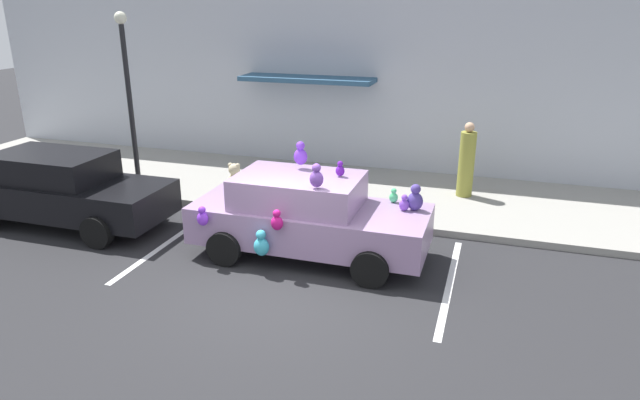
# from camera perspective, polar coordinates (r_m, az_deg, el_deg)

# --- Properties ---
(ground_plane) EXTENTS (60.00, 60.00, 0.00)m
(ground_plane) POSITION_cam_1_polar(r_m,az_deg,el_deg) (9.50, -4.12, -8.87)
(ground_plane) COLOR #262628
(sidewalk) EXTENTS (24.00, 4.00, 0.15)m
(sidewalk) POSITION_cam_1_polar(r_m,az_deg,el_deg) (13.85, 3.54, 0.83)
(sidewalk) COLOR gray
(sidewalk) RESTS_ON ground
(storefront_building) EXTENTS (24.00, 1.25, 6.40)m
(storefront_building) POSITION_cam_1_polar(r_m,az_deg,el_deg) (15.27, 5.80, 14.51)
(storefront_building) COLOR #B2B7C1
(storefront_building) RESTS_ON ground
(parking_stripe_front) EXTENTS (0.12, 3.60, 0.01)m
(parking_stripe_front) POSITION_cam_1_polar(r_m,az_deg,el_deg) (9.83, 13.00, -8.29)
(parking_stripe_front) COLOR silver
(parking_stripe_front) RESTS_ON ground
(parking_stripe_rear) EXTENTS (0.12, 3.60, 0.01)m
(parking_stripe_rear) POSITION_cam_1_polar(r_m,az_deg,el_deg) (11.50, -15.31, -4.27)
(parking_stripe_rear) COLOR silver
(parking_stripe_rear) RESTS_ON ground
(plush_covered_car) EXTENTS (4.31, 2.01, 2.07)m
(plush_covered_car) POSITION_cam_1_polar(r_m,az_deg,el_deg) (10.31, -1.34, -1.56)
(plush_covered_car) COLOR #9A7AA3
(plush_covered_car) RESTS_ON ground
(parked_sedan_behind) EXTENTS (4.56, 1.88, 1.54)m
(parked_sedan_behind) POSITION_cam_1_polar(r_m,az_deg,el_deg) (12.98, -24.72, 1.05)
(parked_sedan_behind) COLOR black
(parked_sedan_behind) RESTS_ON ground
(teddy_bear_on_sidewalk) EXTENTS (0.39, 0.32, 0.74)m
(teddy_bear_on_sidewalk) POSITION_cam_1_polar(r_m,az_deg,el_deg) (13.57, -8.64, 2.10)
(teddy_bear_on_sidewalk) COLOR beige
(teddy_bear_on_sidewalk) RESTS_ON sidewalk
(street_lamp_post) EXTENTS (0.28, 0.28, 4.14)m
(street_lamp_post) POSITION_cam_1_polar(r_m,az_deg,el_deg) (14.08, -18.88, 11.00)
(street_lamp_post) COLOR black
(street_lamp_post) RESTS_ON sidewalk
(pedestrian_near_shopfront) EXTENTS (0.37, 0.37, 1.76)m
(pedestrian_near_shopfront) POSITION_cam_1_polar(r_m,az_deg,el_deg) (13.53, 14.62, 3.70)
(pedestrian_near_shopfront) COLOR olive
(pedestrian_near_shopfront) RESTS_ON sidewalk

